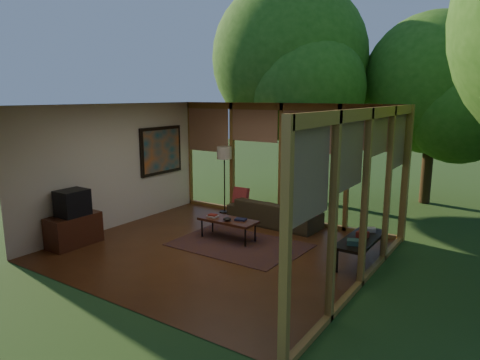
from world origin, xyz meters
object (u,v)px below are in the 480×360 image
Objects in this scene: coffee_table at (228,221)px; side_console at (358,240)px; television at (72,203)px; sofa at (270,212)px; media_cabinet at (74,230)px; floor_lamp at (224,157)px.

side_console is (2.57, 0.26, 0.02)m from coffee_table.
coffee_table is (2.28, 1.93, -0.46)m from television.
sofa is 1.58× the size of coffee_table.
side_console is at bearing 24.33° from television.
media_cabinet is at bearing 180.00° from television.
coffee_table is at bearing -174.14° from side_console.
sofa is at bearing 53.35° from media_cabinet.
sofa reaches higher than coffee_table.
sofa is 2.65m from side_console.
television is 0.39× the size of side_console.
floor_lamp reaches higher than coffee_table.
sofa is 4.16m from television.
television is 0.46× the size of coffee_table.
television is at bearing -155.67° from side_console.
side_console is at bearing 157.49° from sofa.
sofa is 3.45× the size of television.
television is (-2.45, -3.32, 0.57)m from sofa.
side_console is at bearing 24.24° from media_cabinet.
media_cabinet is 1.82× the size of television.
sofa is 1.36× the size of side_console.
television is at bearing 0.00° from media_cabinet.
floor_lamp is at bearing 160.50° from side_console.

